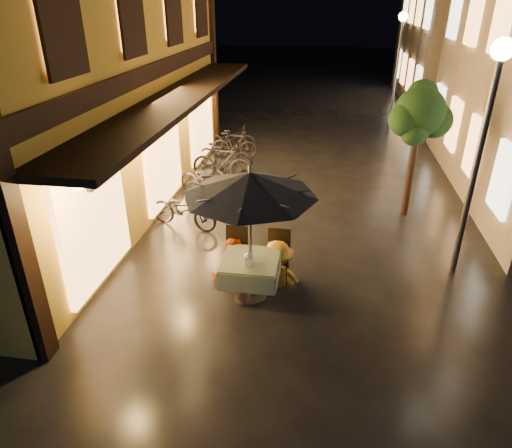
% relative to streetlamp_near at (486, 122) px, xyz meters
% --- Properties ---
extents(ground, '(90.00, 90.00, 0.00)m').
position_rel_streetlamp_near_xyz_m(ground, '(-3.00, -2.00, -2.92)').
color(ground, black).
rests_on(ground, ground).
extents(west_building, '(5.90, 11.40, 7.40)m').
position_rel_streetlamp_near_xyz_m(west_building, '(-8.72, 2.00, 0.79)').
color(west_building, gold).
rests_on(west_building, ground).
extents(east_building_far, '(7.30, 10.30, 7.30)m').
position_rel_streetlamp_near_xyz_m(east_building_far, '(4.49, 16.00, 0.74)').
color(east_building_far, tan).
rests_on(east_building_far, ground).
extents(street_tree, '(1.43, 1.20, 3.15)m').
position_rel_streetlamp_near_xyz_m(street_tree, '(-0.59, 2.51, -0.50)').
color(street_tree, black).
rests_on(street_tree, ground).
extents(streetlamp_near, '(0.36, 0.36, 4.23)m').
position_rel_streetlamp_near_xyz_m(streetlamp_near, '(0.00, 0.00, 0.00)').
color(streetlamp_near, '#59595E').
rests_on(streetlamp_near, ground).
extents(streetlamp_far, '(0.36, 0.36, 4.23)m').
position_rel_streetlamp_near_xyz_m(streetlamp_far, '(0.00, 12.00, 0.00)').
color(streetlamp_far, '#59595E').
rests_on(streetlamp_far, ground).
extents(cafe_table, '(0.99, 0.99, 0.78)m').
position_rel_streetlamp_near_xyz_m(cafe_table, '(-3.73, -1.45, -2.33)').
color(cafe_table, '#59595E').
rests_on(cafe_table, ground).
extents(patio_umbrella, '(2.19, 2.19, 2.46)m').
position_rel_streetlamp_near_xyz_m(patio_umbrella, '(-3.73, -1.45, -0.77)').
color(patio_umbrella, '#59595E').
rests_on(patio_umbrella, ground).
extents(cafe_chair_left, '(0.42, 0.42, 0.97)m').
position_rel_streetlamp_near_xyz_m(cafe_chair_left, '(-4.13, -0.72, -2.38)').
color(cafe_chair_left, black).
rests_on(cafe_chair_left, ground).
extents(cafe_chair_right, '(0.42, 0.42, 0.97)m').
position_rel_streetlamp_near_xyz_m(cafe_chair_right, '(-3.33, -0.72, -2.38)').
color(cafe_chair_right, black).
rests_on(cafe_chair_right, ground).
extents(table_lantern, '(0.16, 0.16, 0.25)m').
position_rel_streetlamp_near_xyz_m(table_lantern, '(-3.73, -1.65, -2.00)').
color(table_lantern, white).
rests_on(table_lantern, cafe_table).
extents(person_orange, '(0.92, 0.81, 1.60)m').
position_rel_streetlamp_near_xyz_m(person_orange, '(-4.20, -0.89, -2.12)').
color(person_orange, '#DA560B').
rests_on(person_orange, ground).
extents(person_yellow, '(1.20, 0.93, 1.63)m').
position_rel_streetlamp_near_xyz_m(person_yellow, '(-3.33, -0.91, -2.10)').
color(person_yellow, yellow).
rests_on(person_yellow, ground).
extents(bicycle_0, '(1.78, 1.00, 0.88)m').
position_rel_streetlamp_near_xyz_m(bicycle_0, '(-5.69, 1.00, -2.48)').
color(bicycle_0, black).
rests_on(bicycle_0, ground).
extents(bicycle_1, '(1.55, 0.61, 0.91)m').
position_rel_streetlamp_near_xyz_m(bicycle_1, '(-5.23, 2.05, -2.46)').
color(bicycle_1, black).
rests_on(bicycle_1, ground).
extents(bicycle_2, '(1.85, 1.09, 0.92)m').
position_rel_streetlamp_near_xyz_m(bicycle_2, '(-5.58, 2.83, -2.46)').
color(bicycle_2, black).
rests_on(bicycle_2, ground).
extents(bicycle_3, '(1.86, 0.72, 1.09)m').
position_rel_streetlamp_near_xyz_m(bicycle_3, '(-5.47, 4.04, -2.37)').
color(bicycle_3, black).
rests_on(bicycle_3, ground).
extents(bicycle_4, '(1.87, 0.95, 0.94)m').
position_rel_streetlamp_near_xyz_m(bicycle_4, '(-5.60, 5.02, -2.45)').
color(bicycle_4, black).
rests_on(bicycle_4, ground).
extents(bicycle_5, '(1.52, 0.45, 0.91)m').
position_rel_streetlamp_near_xyz_m(bicycle_5, '(-5.54, 6.11, -2.46)').
color(bicycle_5, black).
rests_on(bicycle_5, ground).
extents(bicycle_6, '(1.70, 0.72, 0.87)m').
position_rel_streetlamp_near_xyz_m(bicycle_6, '(-5.81, 6.85, -2.48)').
color(bicycle_6, black).
rests_on(bicycle_6, ground).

